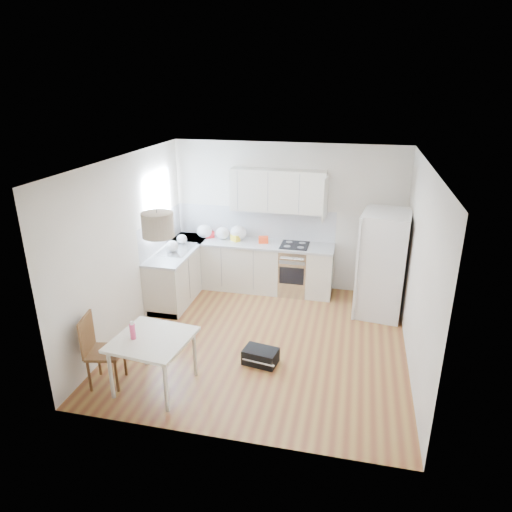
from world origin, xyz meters
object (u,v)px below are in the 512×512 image
at_px(dining_chair, 105,351).
at_px(gym_bag, 261,356).
at_px(refrigerator, 384,264).
at_px(dining_table, 152,343).

xyz_separation_m(dining_chair, gym_bag, (1.84, 0.87, -0.38)).
relative_size(dining_chair, gym_bag, 2.09).
xyz_separation_m(refrigerator, dining_chair, (-3.48, -2.81, -0.39)).
distance_m(refrigerator, dining_table, 3.97).
distance_m(refrigerator, dining_chair, 4.50).
bearing_deg(dining_table, gym_bag, 39.90).
height_order(dining_table, dining_chair, dining_chair).
bearing_deg(gym_bag, refrigerator, 59.19).
bearing_deg(dining_table, dining_chair, -167.11).
bearing_deg(gym_bag, dining_table, -136.87).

